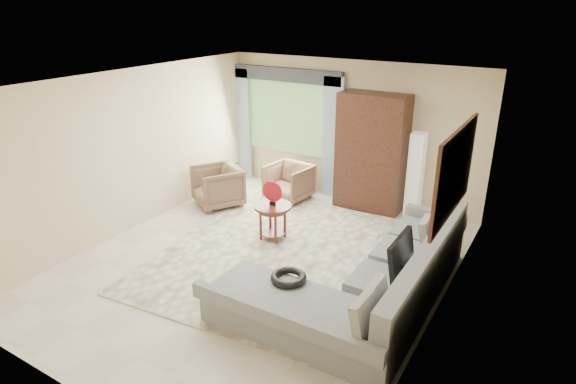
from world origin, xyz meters
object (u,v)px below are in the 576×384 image
Objects in this scene: potted_plant at (232,172)px; floor_lamp at (415,176)px; armchair_left at (218,186)px; armchair_right at (289,182)px; armoire at (371,153)px; tv_screen at (402,255)px; sectional_sofa at (372,287)px; coffee_table at (273,222)px.

floor_lamp is (3.62, 0.49, 0.46)m from potted_plant.
armchair_right is at bearing 75.22° from armchair_left.
armoire reaches higher than armchair_left.
floor_lamp is (-0.70, 2.77, 0.03)m from tv_screen.
sectional_sofa is 2.23m from coffee_table.
armchair_right is 1.36m from potted_plant.
floor_lamp is at bearing 51.95° from coffee_table.
coffee_table is 1.70m from armchair_right.
potted_plant is 3.68m from floor_lamp.
armchair_left is at bearing 158.57° from coffee_table.
potted_plant is (-4.32, 2.27, -0.43)m from tv_screen.
floor_lamp reaches higher than potted_plant.
armchair_right is at bearing 137.44° from sectional_sofa.
armchair_right is at bearing -167.79° from floor_lamp.
floor_lamp is at bearing 4.29° from armoire.
coffee_table is at bearing -60.00° from armchair_right.
tv_screen is (0.27, 0.19, 0.44)m from sectional_sofa.
armoire is at bearing 118.98° from tv_screen.
sectional_sofa is 0.55m from tv_screen.
tv_screen is at bearing -27.80° from potted_plant.
armoire is (0.81, 1.99, 0.74)m from coffee_table.
armoire reaches higher than floor_lamp.
potted_plant is (-2.01, 1.56, -0.02)m from coffee_table.
armchair_right reaches higher than coffee_table.
tv_screen reaches higher than potted_plant.
tv_screen is 0.49× the size of floor_lamp.
floor_lamp is (3.23, 1.42, 0.38)m from armchair_left.
armoire is (2.82, 0.43, 0.76)m from potted_plant.
sectional_sofa reaches higher than coffee_table.
armchair_left is at bearing -150.83° from armoire.
potted_plant is at bearing -172.25° from armchair_right.
sectional_sofa is 3.03m from floor_lamp.
coffee_table is at bearing 162.81° from tv_screen.
floor_lamp is (1.61, 2.05, 0.44)m from coffee_table.
potted_plant is at bearing 152.20° from tv_screen.
potted_plant is (-0.38, 0.92, -0.08)m from armchair_left.
potted_plant is at bearing 144.17° from armchair_left.
coffee_table is at bearing -37.87° from potted_plant.
armchair_left is 1.35m from armchair_right.
potted_plant is 2.95m from armoire.
coffee_table is 0.78× the size of armchair_right.
coffee_table is 0.28× the size of armoire.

